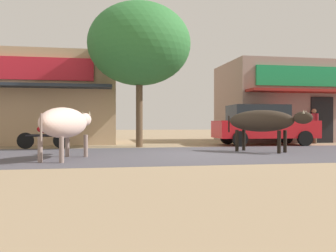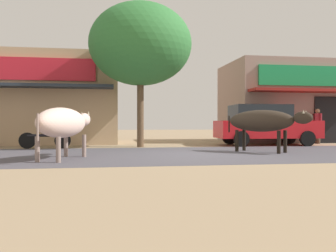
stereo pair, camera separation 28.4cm
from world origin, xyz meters
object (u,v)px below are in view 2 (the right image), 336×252
roadside_tree (140,45)px  parked_hatchback_car (265,125)px  parked_motorcycle (46,136)px  cow_far_dark (263,121)px  pedestrian_by_shop (318,123)px  cow_near_brown (63,123)px

roadside_tree → parked_hatchback_car: 5.93m
parked_motorcycle → cow_far_dark: 7.48m
parked_motorcycle → cow_far_dark: size_ratio=0.77×
roadside_tree → cow_far_dark: roadside_tree is taller
pedestrian_by_shop → cow_far_dark: bearing=-136.1°
roadside_tree → parked_hatchback_car: (5.10, 0.33, -3.02)m
parked_motorcycle → cow_near_brown: 4.31m
pedestrian_by_shop → parked_hatchback_car: bearing=-164.5°
parked_hatchback_car → parked_motorcycle: 8.51m
parked_hatchback_car → parked_motorcycle: (-8.48, -0.61, -0.38)m
roadside_tree → cow_far_dark: bearing=-41.4°
roadside_tree → cow_near_brown: (-2.30, -4.42, -2.96)m
parked_motorcycle → parked_hatchback_car: bearing=4.1°
cow_far_dark → parked_hatchback_car: bearing=65.4°
roadside_tree → cow_far_dark: (3.53, -3.10, -2.90)m
cow_near_brown → pedestrian_by_shop: (10.20, 5.53, -0.01)m
parked_hatchback_car → pedestrian_by_shop: 2.91m
parked_hatchback_car → parked_motorcycle: size_ratio=2.33×
cow_near_brown → cow_far_dark: cow_far_dark is taller
cow_far_dark → pedestrian_by_shop: size_ratio=1.50×
roadside_tree → pedestrian_by_shop: (7.90, 1.11, -2.96)m
cow_near_brown → cow_far_dark: (5.82, 1.32, 0.05)m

